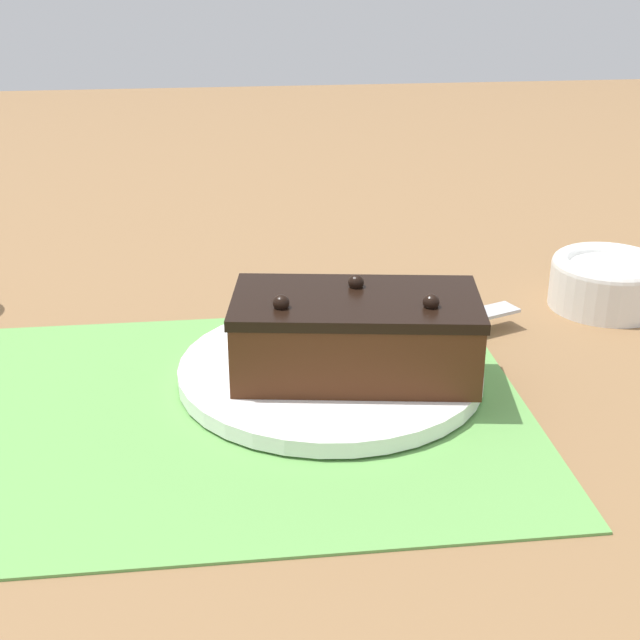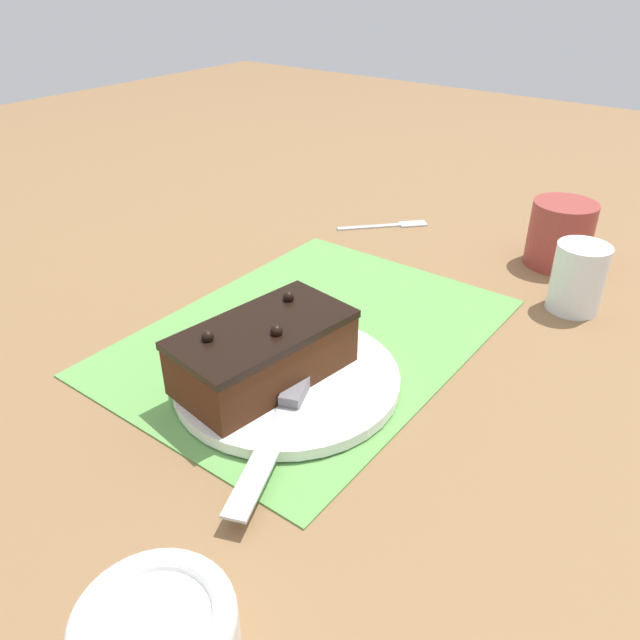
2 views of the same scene
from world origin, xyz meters
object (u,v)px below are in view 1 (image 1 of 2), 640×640
serving_knife (382,333)px  cake_plate (331,371)px  small_bowl (607,280)px  chocolate_cake (356,334)px

serving_knife → cake_plate: bearing=-71.1°
serving_knife → small_bowl: bearing=88.1°
chocolate_cake → small_bowl: size_ratio=1.87×
cake_plate → serving_knife: (-0.05, -0.04, 0.01)m
small_bowl → cake_plate: bearing=23.9°
serving_knife → small_bowl: 0.24m
chocolate_cake → serving_knife: bearing=-119.0°
cake_plate → small_bowl: size_ratio=2.26×
chocolate_cake → serving_knife: chocolate_cake is taller
small_bowl → serving_knife: bearing=19.7°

